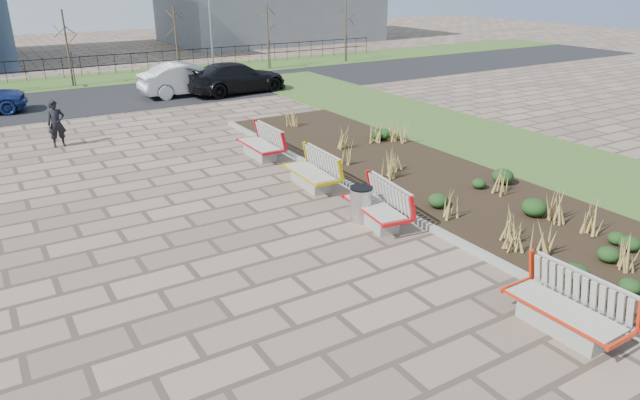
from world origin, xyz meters
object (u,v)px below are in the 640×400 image
bench_a (565,307)px  bench_b (375,205)px  bench_c (310,170)px  car_silver (189,79)px  car_black (236,78)px  bench_d (259,143)px  litter_bin (361,204)px  lamp_east (210,23)px  pedestrian (56,124)px

bench_a → bench_b: (0.00, 5.37, 0.00)m
bench_c → car_silver: size_ratio=0.43×
car_black → bench_b: bearing=161.8°
bench_d → litter_bin: 6.13m
car_silver → car_black: bearing=-110.6°
bench_c → litter_bin: bearing=-91.2°
bench_d → lamp_east: lamp_east is taller
bench_a → bench_d: size_ratio=1.00×
bench_d → car_black: bearing=70.4°
bench_a → bench_b: 5.37m
bench_b → litter_bin: bench_b is taller
pedestrian → bench_d: bearing=-43.1°
litter_bin → lamp_east: lamp_east is taller
bench_b → bench_c: size_ratio=1.00×
bench_a → bench_b: bearing=88.7°
bench_a → pedestrian: (-5.52, 16.75, 0.33)m
car_black → lamp_east: bearing=-15.8°
litter_bin → car_black: (4.07, 16.79, 0.36)m
pedestrian → car_silver: size_ratio=0.34×
car_silver → car_black: (2.26, -0.82, -0.03)m
bench_b → litter_bin: 0.38m
bench_d → car_black: car_black is taller
bench_a → car_black: (3.89, 22.49, 0.29)m
car_silver → bench_b: bearing=174.2°
bench_a → car_black: bearing=78.9°
bench_b → bench_c: bearing=97.2°
litter_bin → lamp_east: size_ratio=0.15×
bench_a → litter_bin: size_ratio=2.41×
bench_c → car_silver: bearing=86.2°
pedestrian → litter_bin: bearing=-65.6°
litter_bin → car_silver: bearing=84.1°
litter_bin → pedestrian: bearing=115.8°
bench_c → bench_d: bearing=92.5°
bench_c → car_black: (3.89, 14.02, 0.29)m
car_black → bench_c: bearing=159.1°
bench_d → car_silver: car_silver is taller
litter_bin → bench_b: bearing=-61.6°
bench_b → bench_d: (0.00, 6.46, 0.00)m
bench_c → pedestrian: (-5.52, 8.28, 0.33)m
bench_c → car_black: size_ratio=0.39×
pedestrian → bench_b: bearing=-65.5°
bench_b → bench_d: same height
car_silver → car_black: 2.41m
bench_b → pedestrian: size_ratio=1.26×
bench_c → car_silver: (1.63, 14.84, 0.32)m
car_black → pedestrian: bearing=116.0°
bench_b → car_silver: bearing=92.0°
bench_a → pedestrian: size_ratio=1.26×
pedestrian → car_silver: 9.71m
bench_a → lamp_east: bearing=78.8°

